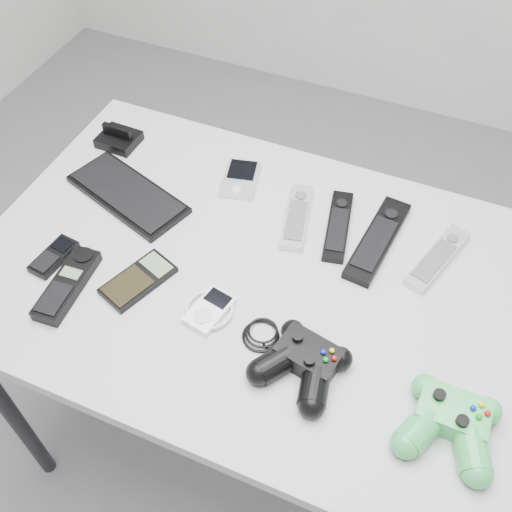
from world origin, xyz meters
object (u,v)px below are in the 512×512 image
at_px(controller_green, 451,421).
at_px(cordless_handset, 67,284).
at_px(remote_silver_b, 438,258).
at_px(calculator, 138,280).
at_px(desk, 266,296).
at_px(controller_black, 304,361).
at_px(remote_silver_a, 297,216).
at_px(mobile_phone, 54,256).
at_px(mp3_player, 209,310).
at_px(remote_black_a, 338,225).
at_px(pda, 240,179).
at_px(pda_keyboard, 128,194).
at_px(remote_black_b, 378,239).

bearing_deg(controller_green, cordless_handset, -178.66).
bearing_deg(remote_silver_b, calculator, -134.30).
height_order(desk, remote_silver_b, remote_silver_b).
distance_m(cordless_handset, controller_green, 0.74).
relative_size(cordless_handset, controller_black, 0.68).
relative_size(desk, calculator, 8.13).
relative_size(remote_silver_a, mobile_phone, 1.76).
bearing_deg(mp3_player, controller_green, 4.39).
distance_m(remote_black_a, calculator, 0.43).
distance_m(remote_black_a, mobile_phone, 0.59).
bearing_deg(pda, pda_keyboard, -159.51).
bearing_deg(controller_black, mobile_phone, -172.29).
relative_size(desk, controller_black, 4.56).
bearing_deg(mobile_phone, controller_black, 2.72).
bearing_deg(desk, mobile_phone, -162.50).
bearing_deg(controller_black, desk, 140.99).
relative_size(pda, remote_black_b, 0.49).
distance_m(pda_keyboard, controller_green, 0.81).
bearing_deg(mobile_phone, calculator, 11.35).
bearing_deg(remote_black_a, calculator, -148.81).
bearing_deg(pda_keyboard, pda, 52.41).
height_order(desk, mp3_player, mp3_player).
height_order(mp3_player, controller_green, controller_green).
bearing_deg(pda_keyboard, remote_black_b, 27.31).
height_order(pda, controller_black, controller_black).
relative_size(desk, mobile_phone, 11.31).
bearing_deg(pda_keyboard, remote_silver_a, 30.99).
bearing_deg(remote_silver_b, cordless_handset, -134.02).
bearing_deg(calculator, remote_black_a, 63.14).
bearing_deg(remote_black_b, remote_silver_a, -173.29).
xyz_separation_m(pda, controller_green, (0.56, -0.41, 0.02)).
distance_m(pda, remote_black_b, 0.34).
bearing_deg(mp3_player, desk, 73.26).
bearing_deg(pda, controller_black, -66.42).
height_order(remote_black_a, remote_silver_b, same).
distance_m(remote_silver_a, cordless_handset, 0.49).
relative_size(remote_silver_a, controller_black, 0.71).
distance_m(remote_silver_a, remote_black_b, 0.18).
distance_m(remote_silver_a, remote_black_a, 0.09).
xyz_separation_m(pda_keyboard, mobile_phone, (-0.04, -0.22, 0.00)).
xyz_separation_m(remote_silver_a, controller_green, (0.40, -0.35, 0.02)).
bearing_deg(calculator, remote_black_b, 55.65).
xyz_separation_m(remote_silver_a, controller_black, (0.14, -0.34, 0.02)).
bearing_deg(mobile_phone, mp3_player, 7.56).
xyz_separation_m(cordless_handset, controller_green, (0.74, 0.00, 0.01)).
xyz_separation_m(mobile_phone, controller_black, (0.55, -0.04, 0.02)).
relative_size(remote_silver_a, remote_silver_b, 0.95).
bearing_deg(cordless_handset, remote_black_b, 29.57).
bearing_deg(pda, calculator, -114.64).
distance_m(desk, pda, 0.29).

